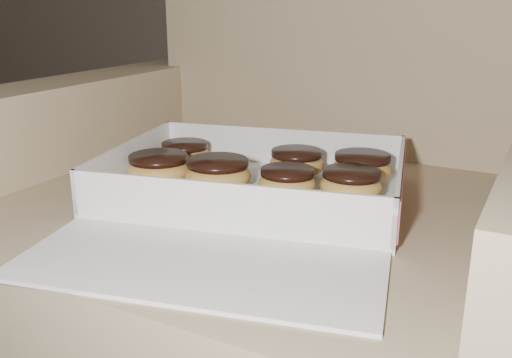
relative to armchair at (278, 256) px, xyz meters
The scene contains 13 objects.
armchair is the anchor object (origin of this frame).
bakery_box 0.19m from the armchair, 85.21° to the right, with size 0.52×0.58×0.07m.
donut_a 0.21m from the armchair, 19.62° to the left, with size 0.09×0.09×0.05m.
donut_b 0.25m from the armchair, 142.79° to the right, with size 0.10×0.10×0.05m.
donut_c 0.24m from the armchair, behind, with size 0.09×0.09×0.04m.
donut_d 0.20m from the armchair, 119.53° to the right, with size 0.10×0.10×0.05m.
donut_e 0.17m from the armchair, 50.89° to the left, with size 0.09×0.09×0.04m.
donut_f 0.18m from the armchair, 56.31° to the right, with size 0.09×0.09×0.04m.
donut_g 0.22m from the armchair, 17.17° to the right, with size 0.09×0.09×0.04m.
crumb_a 0.26m from the armchair, 37.19° to the right, with size 0.01×0.01×0.00m, color black.
crumb_b 0.20m from the armchair, 40.49° to the right, with size 0.01×0.01×0.00m, color black.
crumb_c 0.25m from the armchair, 91.38° to the right, with size 0.01×0.01×0.00m, color black.
crumb_d 0.24m from the armchair, 120.39° to the right, with size 0.01×0.01×0.00m, color black.
Camera 1 is at (1.13, 0.31, 0.73)m, focal length 40.00 mm.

